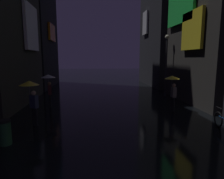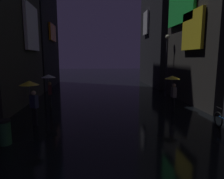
{
  "view_description": "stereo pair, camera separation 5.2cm",
  "coord_description": "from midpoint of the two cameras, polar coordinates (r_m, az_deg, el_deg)",
  "views": [
    {
      "loc": [
        -1.1,
        -1.0,
        3.14
      ],
      "look_at": [
        0.0,
        9.84,
        1.43
      ],
      "focal_mm": 32.0,
      "sensor_mm": 36.0,
      "label": 1
    },
    {
      "loc": [
        -1.05,
        -1.01,
        3.14
      ],
      "look_at": [
        0.0,
        9.84,
        1.43
      ],
      "focal_mm": 32.0,
      "sensor_mm": 36.0,
      "label": 2
    }
  ],
  "objects": [
    {
      "name": "building_right_mid",
      "position": [
        16.45,
        27.69,
        19.73
      ],
      "size": [
        4.25,
        7.29,
        12.99
      ],
      "color": "#33302D",
      "rests_on": "ground"
    },
    {
      "name": "pedestrian_foreground_right_clear",
      "position": [
        13.37,
        -17.49,
        2.18
      ],
      "size": [
        0.9,
        0.9,
        2.12
      ],
      "color": "black",
      "rests_on": "ground"
    },
    {
      "name": "pedestrian_foreground_left_yellow",
      "position": [
        12.41,
        17.08,
        1.71
      ],
      "size": [
        0.9,
        0.9,
        2.12
      ],
      "color": "black",
      "rests_on": "ground"
    },
    {
      "name": "streetlamp_right_far",
      "position": [
        17.1,
        15.47,
        8.72
      ],
      "size": [
        0.36,
        0.36,
        5.01
      ],
      "color": "#2D2D33",
      "rests_on": "ground"
    },
    {
      "name": "pedestrian_near_crossing_yellow",
      "position": [
        9.94,
        -22.06,
        -0.26
      ],
      "size": [
        0.9,
        0.9,
        2.12
      ],
      "color": "black",
      "rests_on": "ground"
    },
    {
      "name": "trash_bin",
      "position": [
        8.42,
        -28.21,
        -10.68
      ],
      "size": [
        0.46,
        0.46,
        0.93
      ],
      "color": "#265933",
      "rests_on": "ground"
    }
  ]
}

